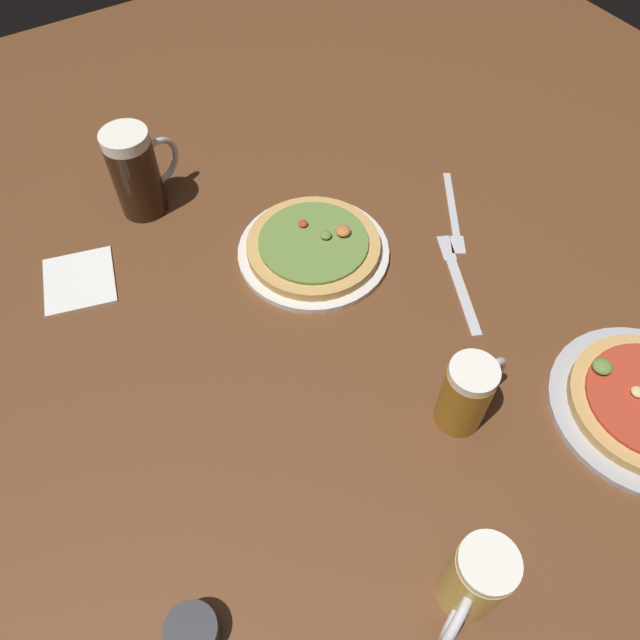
% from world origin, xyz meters
% --- Properties ---
extents(ground_plane, '(2.40, 2.40, 0.03)m').
position_xyz_m(ground_plane, '(0.00, 0.00, -0.01)').
color(ground_plane, brown).
extents(pizza_plate_far, '(0.28, 0.28, 0.05)m').
position_xyz_m(pizza_plate_far, '(0.08, 0.15, 0.02)').
color(pizza_plate_far, silver).
rests_on(pizza_plate_far, ground_plane).
extents(beer_mug_dark, '(0.12, 0.08, 0.15)m').
position_xyz_m(beer_mug_dark, '(-0.07, -0.45, 0.07)').
color(beer_mug_dark, gold).
rests_on(beer_mug_dark, ground_plane).
extents(beer_mug_amber, '(0.12, 0.07, 0.14)m').
position_xyz_m(beer_mug_amber, '(0.09, -0.25, 0.07)').
color(beer_mug_amber, '#9E6619').
rests_on(beer_mug_amber, ground_plane).
extents(beer_mug_pale, '(0.14, 0.09, 0.17)m').
position_xyz_m(beer_mug_pale, '(-0.13, 0.42, 0.09)').
color(beer_mug_pale, black).
rests_on(beer_mug_pale, ground_plane).
extents(ramekin_sauce, '(0.07, 0.07, 0.04)m').
position_xyz_m(ramekin_sauce, '(-0.38, -0.31, 0.02)').
color(ramekin_sauce, '#333338').
rests_on(ramekin_sauce, ground_plane).
extents(napkin_folded, '(0.15, 0.16, 0.01)m').
position_xyz_m(napkin_folded, '(-0.31, 0.31, 0.00)').
color(napkin_folded, white).
rests_on(napkin_folded, ground_plane).
extents(fork_left, '(0.14, 0.19, 0.01)m').
position_xyz_m(fork_left, '(0.36, 0.09, 0.00)').
color(fork_left, silver).
rests_on(fork_left, ground_plane).
extents(knife_right, '(0.11, 0.22, 0.01)m').
position_xyz_m(knife_right, '(0.26, -0.05, 0.00)').
color(knife_right, silver).
rests_on(knife_right, ground_plane).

